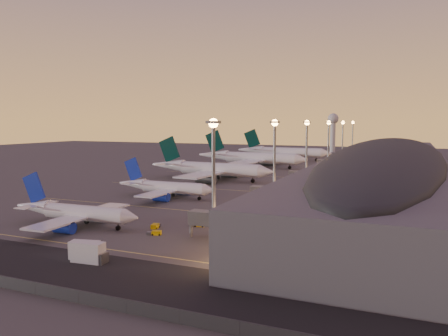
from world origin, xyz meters
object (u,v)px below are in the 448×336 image
baggage_tug_b (198,224)px  airliner_narrow_north (165,187)px  baggage_tug_c (235,208)px  airliner_wide_mid (251,158)px  airliner_wide_near (209,169)px  airliner_wide_far (283,152)px  airliner_narrow_south (75,212)px  catering_truck_b (90,253)px  radar_tower (333,126)px  baggage_tug_a (155,233)px  catering_truck_a (86,251)px  baggage_tug_d (156,226)px

baggage_tug_b → airliner_narrow_north: bearing=120.1°
baggage_tug_c → airliner_wide_mid: bearing=126.3°
airliner_wide_near → airliner_wide_far: 110.79m
airliner_narrow_south → baggage_tug_c: airliner_narrow_south is taller
airliner_narrow_south → catering_truck_b: (22.05, -20.85, -1.60)m
radar_tower → baggage_tug_a: (7.76, -291.83, -21.44)m
airliner_wide_mid → airliner_wide_far: size_ratio=1.01×
baggage_tug_a → airliner_narrow_north: bearing=98.9°
airliner_wide_far → airliner_wide_near: bearing=-89.7°
baggage_tug_a → catering_truck_b: size_ratio=0.51×
baggage_tug_a → baggage_tug_b: baggage_tug_b is taller
airliner_narrow_north → catering_truck_a: 66.45m
airliner_wide_near → baggage_tug_a: (28.14, -89.67, -4.44)m
airliner_wide_mid → catering_truck_a: airliner_wide_mid is taller
airliner_narrow_north → baggage_tug_d: airliner_narrow_north is taller
airliner_narrow_south → baggage_tug_d: 20.35m
catering_truck_a → airliner_wide_mid: bearing=85.6°
airliner_wide_far → baggage_tug_c: bearing=-77.6°
airliner_wide_near → airliner_narrow_north: bearing=-80.7°
airliner_wide_mid → baggage_tug_c: 118.68m
baggage_tug_b → airliner_wide_mid: bearing=93.3°
catering_truck_b → catering_truck_a: bearing=141.2°
airliner_wide_mid → baggage_tug_a: 149.86m
catering_truck_a → baggage_tug_a: bearing=69.4°
baggage_tug_b → baggage_tug_d: baggage_tug_b is taller
catering_truck_a → baggage_tug_d: 25.37m
airliner_wide_near → radar_tower: bearing=87.1°
airliner_wide_far → baggage_tug_c: 169.75m
baggage_tug_d → catering_truck_b: bearing=-6.6°
airliner_wide_far → catering_truck_b: size_ratio=9.57×
radar_tower → catering_truck_b: bearing=-88.7°
catering_truck_b → baggage_tug_a: bearing=83.5°
baggage_tug_a → catering_truck_a: catering_truck_a is taller
airliner_wide_near → baggage_tug_a: size_ratio=17.27×
airliner_narrow_north → catering_truck_a: airliner_narrow_north is taller
baggage_tug_b → baggage_tug_c: size_ratio=1.00×
airliner_wide_far → airliner_narrow_south: bearing=-87.5°
airliner_narrow_north → airliner_wide_far: 156.99m
baggage_tug_a → baggage_tug_b: (5.30, 10.99, 0.08)m
radar_tower → catering_truck_a: 312.25m
radar_tower → catering_truck_b: radar_tower is taller
radar_tower → baggage_tug_c: radar_tower is taller
airliner_narrow_north → baggage_tug_d: (19.73, -37.83, -2.92)m
baggage_tug_c → catering_truck_b: (-6.48, -54.66, 1.20)m
airliner_wide_near → baggage_tug_a: 94.09m
baggage_tug_c → catering_truck_b: size_ratio=0.60×
baggage_tug_a → catering_truck_a: bearing=-116.0°
airliner_narrow_north → airliner_wide_mid: (-6.22, 103.45, 1.93)m
airliner_wide_near → baggage_tug_a: airliner_wide_near is taller
airliner_wide_far → catering_truck_a: bearing=-82.3°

